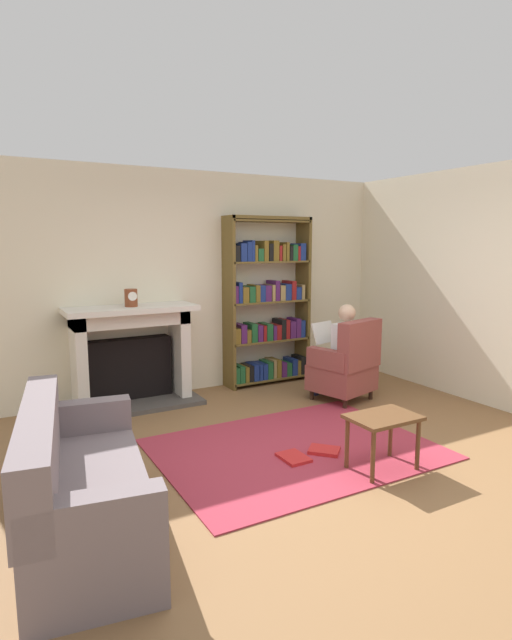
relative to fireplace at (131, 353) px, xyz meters
The scene contains 12 objects.
ground 2.55m from the fireplace, 68.29° to the right, with size 14.00×14.00×0.00m, color olive.
back_wall 1.21m from the fireplace, 15.31° to the left, with size 5.60×0.10×2.70m, color beige.
side_wall_right 3.79m from the fireplace, 16.40° to the right, with size 0.10×5.20×2.70m, color beige.
area_rug 2.28m from the fireplace, 65.40° to the right, with size 2.40×1.80×0.01m, color #A42F40.
fireplace is the anchor object (origin of this frame).
mantel_clock 0.65m from the fireplace, 91.73° to the right, with size 0.14×0.14×0.19m.
bookshelf 1.87m from the fireplace, ahead, with size 1.16×0.32×2.17m.
armchair_reading 2.49m from the fireplace, 26.24° to the right, with size 0.78×0.77×0.97m.
seated_reader 2.41m from the fireplace, 24.14° to the right, with size 0.45×0.59×1.14m.
sofa_floral 2.68m from the fireplace, 112.35° to the right, with size 0.97×1.79×0.85m.
side_table 2.99m from the fireplace, 63.99° to the right, with size 0.56×0.39×0.46m.
scattered_books 2.45m from the fireplace, 66.75° to the right, with size 0.58×0.32×0.03m.
Camera 1 is at (-2.39, -3.29, 1.83)m, focal length 28.29 mm.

